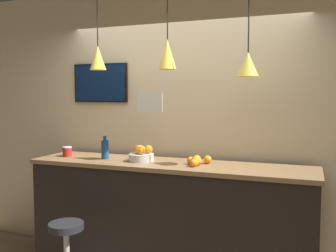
{
  "coord_description": "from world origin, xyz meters",
  "views": [
    {
      "loc": [
        1.24,
        -2.7,
        1.74
      ],
      "look_at": [
        0.0,
        0.58,
        1.46
      ],
      "focal_mm": 40.0,
      "sensor_mm": 36.0,
      "label": 1
    }
  ],
  "objects_px": {
    "fruit_bowl": "(142,155)",
    "spread_jar": "(67,151)",
    "mounted_tv": "(100,83)",
    "juice_bottle": "(105,149)"
  },
  "relations": [
    {
      "from": "fruit_bowl",
      "to": "spread_jar",
      "type": "bearing_deg",
      "value": -179.68
    },
    {
      "from": "fruit_bowl",
      "to": "spread_jar",
      "type": "xyz_separation_m",
      "value": [
        -0.86,
        -0.0,
        -0.01
      ]
    },
    {
      "from": "fruit_bowl",
      "to": "mounted_tv",
      "type": "relative_size",
      "value": 0.37
    },
    {
      "from": "spread_jar",
      "to": "mounted_tv",
      "type": "relative_size",
      "value": 0.16
    },
    {
      "from": "fruit_bowl",
      "to": "juice_bottle",
      "type": "bearing_deg",
      "value": -179.33
    },
    {
      "from": "juice_bottle",
      "to": "mounted_tv",
      "type": "xyz_separation_m",
      "value": [
        -0.27,
        0.38,
        0.68
      ]
    },
    {
      "from": "juice_bottle",
      "to": "mounted_tv",
      "type": "height_order",
      "value": "mounted_tv"
    },
    {
      "from": "juice_bottle",
      "to": "mounted_tv",
      "type": "relative_size",
      "value": 0.36
    },
    {
      "from": "fruit_bowl",
      "to": "mounted_tv",
      "type": "bearing_deg",
      "value": 150.88
    },
    {
      "from": "fruit_bowl",
      "to": "juice_bottle",
      "type": "distance_m",
      "value": 0.4
    }
  ]
}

